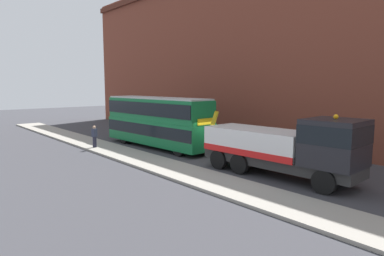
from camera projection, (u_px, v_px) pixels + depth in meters
The scene contains 6 objects.
ground_plane at pixel (217, 159), 23.39m from camera, with size 120.00×120.00×0.00m, color #38383D.
near_kerb at pixel (167, 167), 20.68m from camera, with size 60.00×2.80×0.15m, color gray.
building_facade at pixel (282, 46), 26.94m from camera, with size 60.00×1.50×16.00m.
recovery_tow_truck at pixel (284, 146), 18.43m from camera, with size 10.20×3.07×3.67m.
double_decker_bus at pixel (157, 120), 27.49m from camera, with size 11.13×3.08×4.06m.
pedestrian_onlooker at pixel (94, 137), 26.80m from camera, with size 0.41×0.47×1.71m.
Camera 1 is at (16.36, -16.16, 5.07)m, focal length 31.84 mm.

